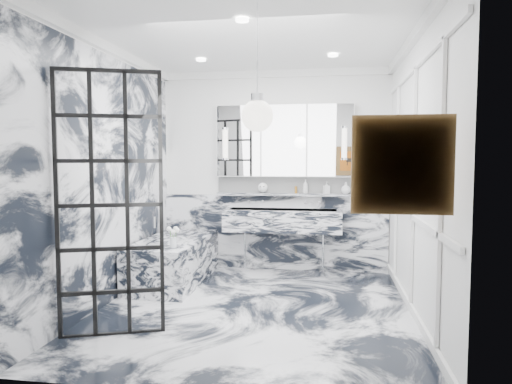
% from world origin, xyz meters
% --- Properties ---
extents(floor, '(3.60, 3.60, 0.00)m').
position_xyz_m(floor, '(0.00, 0.00, 0.00)').
color(floor, white).
rests_on(floor, ground).
extents(ceiling, '(3.60, 3.60, 0.00)m').
position_xyz_m(ceiling, '(0.00, 0.00, 2.80)').
color(ceiling, white).
rests_on(ceiling, wall_back).
extents(wall_back, '(3.60, 0.00, 3.60)m').
position_xyz_m(wall_back, '(0.00, 1.80, 1.40)').
color(wall_back, white).
rests_on(wall_back, floor).
extents(wall_front, '(3.60, 0.00, 3.60)m').
position_xyz_m(wall_front, '(0.00, -1.80, 1.40)').
color(wall_front, white).
rests_on(wall_front, floor).
extents(wall_left, '(0.00, 3.60, 3.60)m').
position_xyz_m(wall_left, '(-1.60, 0.00, 1.40)').
color(wall_left, white).
rests_on(wall_left, floor).
extents(wall_right, '(0.00, 3.60, 3.60)m').
position_xyz_m(wall_right, '(1.60, 0.00, 1.40)').
color(wall_right, white).
rests_on(wall_right, floor).
extents(marble_clad_back, '(3.18, 0.05, 1.05)m').
position_xyz_m(marble_clad_back, '(0.00, 1.78, 0.53)').
color(marble_clad_back, white).
rests_on(marble_clad_back, floor).
extents(marble_clad_left, '(0.02, 3.56, 2.68)m').
position_xyz_m(marble_clad_left, '(-1.59, 0.00, 1.34)').
color(marble_clad_left, white).
rests_on(marble_clad_left, floor).
extents(panel_molding, '(0.03, 3.40, 2.30)m').
position_xyz_m(panel_molding, '(1.58, 0.00, 1.30)').
color(panel_molding, white).
rests_on(panel_molding, floor).
extents(soap_bottle_a, '(0.10, 0.10, 0.19)m').
position_xyz_m(soap_bottle_a, '(0.45, 1.71, 1.19)').
color(soap_bottle_a, '#8C5919').
rests_on(soap_bottle_a, ledge).
extents(soap_bottle_b, '(0.10, 0.10, 0.17)m').
position_xyz_m(soap_bottle_b, '(0.74, 1.71, 1.17)').
color(soap_bottle_b, '#4C4C51').
rests_on(soap_bottle_b, ledge).
extents(soap_bottle_c, '(0.17, 0.17, 0.16)m').
position_xyz_m(soap_bottle_c, '(1.00, 1.71, 1.17)').
color(soap_bottle_c, silver).
rests_on(soap_bottle_c, ledge).
extents(face_pot, '(0.14, 0.14, 0.14)m').
position_xyz_m(face_pot, '(-0.15, 1.71, 1.17)').
color(face_pot, white).
rests_on(face_pot, ledge).
extents(amber_bottle, '(0.04, 0.04, 0.10)m').
position_xyz_m(amber_bottle, '(0.32, 1.71, 1.14)').
color(amber_bottle, '#8C5919').
rests_on(amber_bottle, ledge).
extents(flower_vase, '(0.08, 0.08, 0.12)m').
position_xyz_m(flower_vase, '(-0.99, 0.35, 0.61)').
color(flower_vase, silver).
rests_on(flower_vase, bathtub).
extents(crittall_door, '(0.84, 0.34, 2.32)m').
position_xyz_m(crittall_door, '(-1.13, -0.90, 1.16)').
color(crittall_door, black).
rests_on(crittall_door, floor).
extents(artwork, '(0.50, 0.05, 0.50)m').
position_xyz_m(artwork, '(1.20, -1.76, 1.53)').
color(artwork, '#C25A13').
rests_on(artwork, wall_front).
extents(pendant_light, '(0.25, 0.25, 0.25)m').
position_xyz_m(pendant_light, '(0.22, -1.12, 1.90)').
color(pendant_light, white).
rests_on(pendant_light, ceiling).
extents(trough_sink, '(1.60, 0.45, 0.30)m').
position_xyz_m(trough_sink, '(0.15, 1.55, 0.73)').
color(trough_sink, silver).
rests_on(trough_sink, wall_back).
extents(ledge, '(1.90, 0.14, 0.04)m').
position_xyz_m(ledge, '(0.15, 1.72, 1.07)').
color(ledge, silver).
rests_on(ledge, wall_back).
extents(subway_tile, '(1.90, 0.03, 0.23)m').
position_xyz_m(subway_tile, '(0.15, 1.78, 1.21)').
color(subway_tile, white).
rests_on(subway_tile, wall_back).
extents(mirror_cabinet, '(1.90, 0.16, 1.00)m').
position_xyz_m(mirror_cabinet, '(0.15, 1.73, 1.82)').
color(mirror_cabinet, white).
rests_on(mirror_cabinet, wall_back).
extents(sconce_left, '(0.07, 0.07, 0.40)m').
position_xyz_m(sconce_left, '(-0.67, 1.63, 1.78)').
color(sconce_left, white).
rests_on(sconce_left, mirror_cabinet).
extents(sconce_right, '(0.07, 0.07, 0.40)m').
position_xyz_m(sconce_right, '(0.97, 1.63, 1.78)').
color(sconce_right, white).
rests_on(sconce_right, mirror_cabinet).
extents(bathtub, '(0.75, 1.65, 0.55)m').
position_xyz_m(bathtub, '(-1.18, 0.90, 0.28)').
color(bathtub, silver).
rests_on(bathtub, floor).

